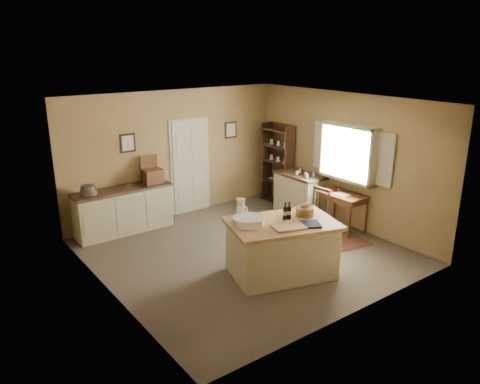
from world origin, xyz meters
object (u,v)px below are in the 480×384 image
at_px(right_cabinet, 300,193).
at_px(sideboard, 124,209).
at_px(work_island, 281,247).
at_px(writing_desk, 343,198).
at_px(shelving_unit, 279,164).
at_px(desk_chair, 313,215).

bearing_deg(right_cabinet, sideboard, 160.14).
height_order(work_island, writing_desk, work_island).
bearing_deg(shelving_unit, work_island, -130.28).
relative_size(writing_desk, desk_chair, 0.93).
relative_size(right_cabinet, shelving_unit, 0.60).
height_order(sideboard, writing_desk, sideboard).
height_order(work_island, shelving_unit, shelving_unit).
relative_size(work_island, desk_chair, 1.99).
bearing_deg(writing_desk, shelving_unit, 85.96).
height_order(right_cabinet, shelving_unit, shelving_unit).
height_order(sideboard, right_cabinet, sideboard).
xyz_separation_m(work_island, right_cabinet, (2.24, 1.94, -0.02)).
xyz_separation_m(writing_desk, desk_chair, (-0.81, -0.00, -0.18)).
distance_m(sideboard, desk_chair, 3.70).
distance_m(work_island, writing_desk, 2.36).
relative_size(work_island, shelving_unit, 1.05).
xyz_separation_m(desk_chair, shelving_unit, (0.96, 2.11, 0.44)).
relative_size(desk_chair, shelving_unit, 0.53).
relative_size(sideboard, writing_desk, 2.14).
xyz_separation_m(right_cabinet, shelving_unit, (0.15, 0.89, 0.47)).
bearing_deg(sideboard, desk_chair, -42.58).
height_order(work_island, desk_chair, work_island).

